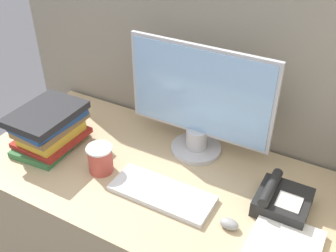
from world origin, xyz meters
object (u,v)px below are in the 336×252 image
monitor (199,105)px  book_stack (50,128)px  coffee_cup (100,159)px  mouse (229,224)px  keyboard (162,193)px  desk_telephone (282,201)px

monitor → book_stack: monitor is taller
coffee_cup → book_stack: 0.28m
coffee_cup → mouse: bearing=-3.0°
keyboard → mouse: mouse is taller
monitor → mouse: (0.28, -0.33, -0.21)m
monitor → coffee_cup: 0.44m
coffee_cup → monitor: bearing=48.1°
keyboard → book_stack: book_stack is taller
mouse → desk_telephone: (0.13, 0.17, 0.02)m
monitor → keyboard: monitor is taller
coffee_cup → book_stack: size_ratio=0.36×
book_stack → mouse: bearing=-4.0°
keyboard → coffee_cup: coffee_cup is taller
monitor → keyboard: bearing=-88.4°
book_stack → desk_telephone: size_ratio=1.72×
book_stack → desk_telephone: (0.96, 0.11, -0.06)m
book_stack → desk_telephone: bearing=6.8°
keyboard → book_stack: size_ratio=1.23×
monitor → desk_telephone: 0.47m
keyboard → coffee_cup: 0.28m
mouse → book_stack: size_ratio=0.21×
monitor → mouse: size_ratio=9.09×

